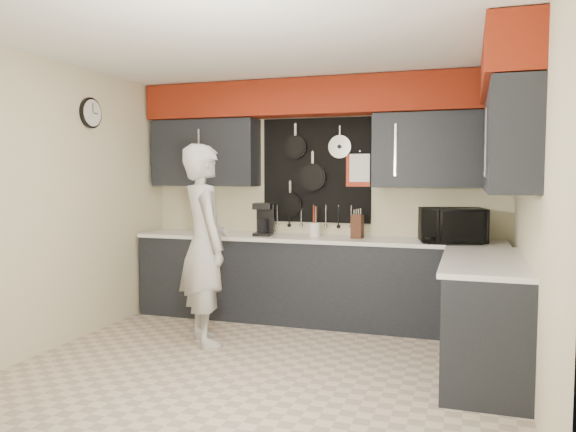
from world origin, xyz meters
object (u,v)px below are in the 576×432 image
(microwave, at_px, (452,225))
(person, at_px, (205,245))
(knife_block, at_px, (357,227))
(utensil_crock, at_px, (315,230))
(coffee_maker, at_px, (264,219))

(microwave, relative_size, person, 0.33)
(knife_block, bearing_deg, person, -134.62)
(microwave, height_order, knife_block, microwave)
(utensil_crock, bearing_deg, knife_block, -4.25)
(knife_block, relative_size, utensil_crock, 1.66)
(knife_block, bearing_deg, utensil_crock, -178.30)
(knife_block, height_order, utensil_crock, knife_block)
(utensil_crock, distance_m, person, 1.31)
(person, bearing_deg, utensil_crock, -77.69)
(microwave, height_order, coffee_maker, coffee_maker)
(knife_block, distance_m, utensil_crock, 0.47)
(microwave, relative_size, utensil_crock, 4.08)
(knife_block, xyz_separation_m, coffee_maker, (-1.03, -0.01, 0.06))
(coffee_maker, distance_m, person, 1.05)
(utensil_crock, bearing_deg, coffee_maker, -175.85)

